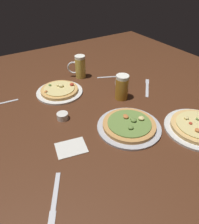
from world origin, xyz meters
TOP-DOWN VIEW (x-y plane):
  - ground_plane at (0.00, 0.00)m, footprint 2.40×2.40m
  - pizza_plate_near at (0.36, -0.37)m, footprint 0.33×0.33m
  - pizza_plate_far at (-0.09, 0.34)m, footprint 0.30×0.30m
  - pizza_plate_side at (0.07, -0.18)m, footprint 0.33×0.33m
  - beer_mug_dark at (0.21, 0.08)m, footprint 0.08×0.13m
  - beer_mug_amber at (0.13, 0.47)m, footprint 0.12×0.10m
  - ramekin_sauce at (-0.19, 0.08)m, footprint 0.06×0.06m
  - napkin_folded at (-0.25, -0.15)m, footprint 0.16×0.13m
  - fork_left at (0.32, 0.34)m, footprint 0.19×0.10m
  - knife_right at (0.44, 0.09)m, footprint 0.18×0.19m
  - knife_spare at (-0.41, -0.34)m, footprint 0.13×0.20m

SIDE VIEW (x-z plane):
  - ground_plane at x=0.00m, z-range -0.03..0.00m
  - knife_spare at x=-0.41m, z-range 0.00..0.01m
  - knife_right at x=0.44m, z-range 0.00..0.01m
  - fork_left at x=0.32m, z-range 0.00..0.01m
  - napkin_folded at x=-0.25m, z-range 0.00..0.01m
  - pizza_plate_far at x=-0.09m, z-range -0.01..0.04m
  - pizza_plate_near at x=0.36m, z-range -0.01..0.04m
  - pizza_plate_side at x=0.07m, z-range -0.01..0.04m
  - ramekin_sauce at x=-0.19m, z-range 0.00..0.04m
  - beer_mug_dark at x=0.21m, z-range 0.00..0.15m
  - beer_mug_amber at x=0.13m, z-range 0.00..0.16m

